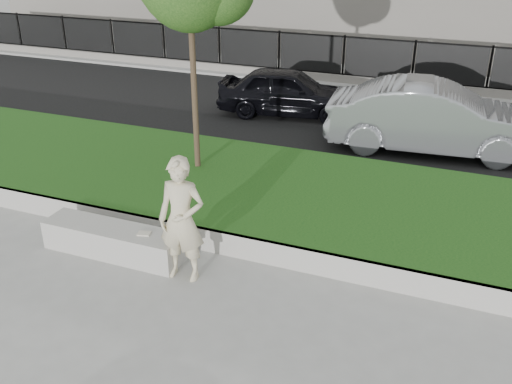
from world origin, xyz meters
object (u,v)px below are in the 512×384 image
at_px(book, 144,234).
at_px(car_dark, 288,92).
at_px(stone_bench, 113,240).
at_px(car_silver, 434,118).
at_px(man, 182,220).

relative_size(book, car_dark, 0.05).
bearing_deg(stone_bench, car_dark, 88.20).
height_order(book, car_dark, car_dark).
xyz_separation_m(book, car_silver, (3.62, 6.52, 0.34)).
bearing_deg(man, book, 162.58).
height_order(car_dark, car_silver, car_silver).
xyz_separation_m(stone_bench, car_silver, (4.22, 6.53, 0.59)).
bearing_deg(car_silver, stone_bench, 141.42).
bearing_deg(car_silver, car_dark, 65.39).
xyz_separation_m(man, car_dark, (-1.12, 8.04, -0.28)).
bearing_deg(car_dark, car_silver, -117.83).
bearing_deg(car_dark, man, 179.02).
relative_size(man, car_silver, 0.40).
bearing_deg(man, car_silver, 60.74).
distance_m(stone_bench, car_silver, 7.79).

